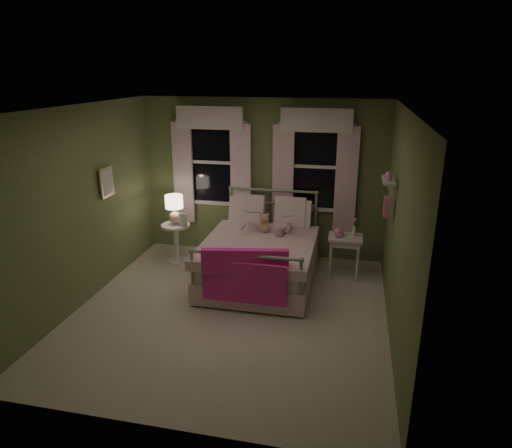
% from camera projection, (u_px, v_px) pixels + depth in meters
% --- Properties ---
extents(room_shell, '(4.20, 4.20, 4.20)m').
position_uv_depth(room_shell, '(228.00, 218.00, 5.56)').
color(room_shell, white).
rests_on(room_shell, ground).
extents(bed, '(1.58, 2.04, 1.18)m').
position_uv_depth(bed, '(261.00, 256.00, 6.78)').
color(bed, white).
rests_on(bed, ground).
extents(pink_throw, '(1.10, 0.30, 0.71)m').
position_uv_depth(pink_throw, '(245.00, 270.00, 5.75)').
color(pink_throw, '#EA2D94').
rests_on(pink_throw, bed).
extents(child_left, '(0.30, 0.21, 0.77)m').
position_uv_depth(child_left, '(249.00, 210.00, 7.04)').
color(child_left, '#F7D1DD').
rests_on(child_left, bed).
extents(child_right, '(0.38, 0.32, 0.69)m').
position_uv_depth(child_right, '(285.00, 215.00, 6.94)').
color(child_right, '#F7D1DD').
rests_on(child_right, bed).
extents(book_left, '(0.21, 0.14, 0.26)m').
position_uv_depth(book_left, '(245.00, 214.00, 6.80)').
color(book_left, beige).
rests_on(book_left, child_left).
extents(book_right, '(0.22, 0.17, 0.26)m').
position_uv_depth(book_right, '(282.00, 219.00, 6.70)').
color(book_right, beige).
rests_on(book_right, child_right).
extents(teddy_bear, '(0.23, 0.19, 0.32)m').
position_uv_depth(teddy_bear, '(265.00, 224.00, 6.89)').
color(teddy_bear, tan).
rests_on(teddy_bear, bed).
extents(nightstand_left, '(0.46, 0.46, 0.65)m').
position_uv_depth(nightstand_left, '(176.00, 238.00, 7.40)').
color(nightstand_left, white).
rests_on(nightstand_left, ground).
extents(table_lamp, '(0.28, 0.28, 0.46)m').
position_uv_depth(table_lamp, '(174.00, 206.00, 7.23)').
color(table_lamp, '#FFA696').
rests_on(table_lamp, nightstand_left).
extents(book_nightstand, '(0.23, 0.26, 0.02)m').
position_uv_depth(book_nightstand, '(179.00, 226.00, 7.23)').
color(book_nightstand, beige).
rests_on(book_nightstand, nightstand_left).
extents(nightstand_right, '(0.50, 0.40, 0.64)m').
position_uv_depth(nightstand_right, '(345.00, 242.00, 6.83)').
color(nightstand_right, white).
rests_on(nightstand_right, ground).
extents(pink_toy, '(0.14, 0.18, 0.14)m').
position_uv_depth(pink_toy, '(339.00, 232.00, 6.80)').
color(pink_toy, pink).
rests_on(pink_toy, nightstand_right).
extents(bud_vase, '(0.06, 0.06, 0.28)m').
position_uv_depth(bud_vase, '(354.00, 227.00, 6.78)').
color(bud_vase, white).
rests_on(bud_vase, nightstand_right).
extents(window_left, '(1.34, 0.13, 1.96)m').
position_uv_depth(window_left, '(211.00, 158.00, 7.50)').
color(window_left, black).
rests_on(window_left, room_shell).
extents(window_right, '(1.34, 0.13, 1.96)m').
position_uv_depth(window_right, '(315.00, 163.00, 7.16)').
color(window_right, black).
rests_on(window_right, room_shell).
extents(wall_shelf, '(0.15, 0.50, 0.60)m').
position_uv_depth(wall_shelf, '(388.00, 194.00, 5.75)').
color(wall_shelf, white).
rests_on(wall_shelf, room_shell).
extents(framed_picture, '(0.03, 0.32, 0.42)m').
position_uv_depth(framed_picture, '(107.00, 182.00, 6.44)').
color(framed_picture, beige).
rests_on(framed_picture, room_shell).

